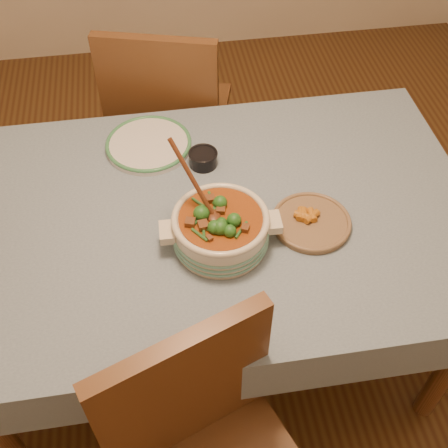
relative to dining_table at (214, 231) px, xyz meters
name	(u,v)px	position (x,y,z in m)	size (l,w,h in m)	color
floor	(216,335)	(0.00, 0.00, -0.66)	(4.50, 4.50, 0.00)	#432613
dining_table	(214,231)	(0.00, 0.00, 0.00)	(1.68, 1.08, 0.76)	brown
stew_casserole	(220,227)	(0.00, -0.13, 0.16)	(0.36, 0.29, 0.34)	beige
white_plate	(149,144)	(-0.18, 0.34, 0.11)	(0.35, 0.35, 0.03)	silver
condiment_bowl	(203,158)	(0.00, 0.23, 0.12)	(0.10, 0.10, 0.05)	black
fried_plate	(311,221)	(0.29, -0.10, 0.11)	(0.31, 0.31, 0.04)	brown
chair_far	(168,115)	(-0.09, 0.76, -0.10)	(0.58, 0.58, 1.00)	brown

